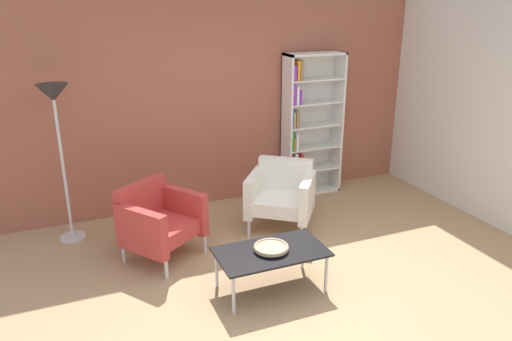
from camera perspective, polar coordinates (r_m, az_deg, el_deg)
The scene contains 9 objects.
ground_plane at distance 4.61m, azimuth 5.03°, elevation -14.40°, with size 8.32×8.32×0.00m, color tan.
brick_back_panel at distance 6.20m, azimuth -5.16°, elevation 9.11°, with size 6.40×0.12×2.90m, color #9E5642.
plaster_right_partition at distance 6.23m, azimuth 26.95°, elevation 7.13°, with size 0.12×5.20×2.90m, color silver.
bookshelf_tall at distance 6.60m, azimuth 5.94°, elevation 5.13°, with size 0.80×0.30×1.90m.
coffee_table_low at distance 4.50m, azimuth 1.78°, elevation -9.69°, with size 1.00×0.56×0.40m.
decorative_bowl at distance 4.47m, azimuth 1.78°, elevation -8.95°, with size 0.32×0.32×0.05m.
armchair_near_window at distance 5.68m, azimuth 3.00°, elevation -2.75°, with size 0.95×0.94×0.78m.
armchair_corner_red at distance 5.13m, azimuth -11.33°, elevation -5.67°, with size 0.95×0.93×0.78m.
floor_lamp_torchiere at distance 5.48m, azimuth -22.36°, elevation 6.31°, with size 0.32×0.32×1.74m.
Camera 1 is at (-1.82, -3.36, 2.57)m, focal length 34.29 mm.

